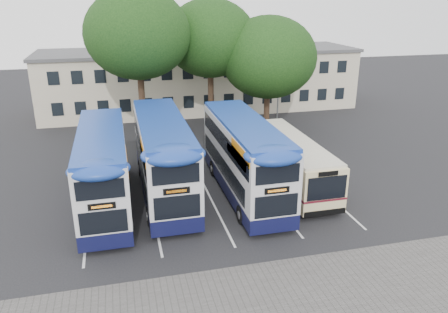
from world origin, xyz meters
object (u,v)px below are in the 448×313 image
Objects in this scene: tree_mid at (210,38)px; bus_dd_right at (244,154)px; bus_dd_left at (103,166)px; bus_single at (290,159)px; lamp_post at (279,68)px; bus_dd_mid at (163,154)px; tree_left at (138,34)px; tree_right at (268,57)px.

tree_mid is 1.03× the size of bus_dd_right.
bus_dd_left is 1.06× the size of bus_single.
lamp_post is 14.94m from bus_single.
lamp_post is 0.81× the size of bus_dd_mid.
tree_left reaches higher than tree_mid.
tree_right is 0.93× the size of bus_dd_left.
tree_left is at bearing 114.93° from bus_dd_right.
tree_left is at bearing -164.55° from lamp_post.
bus_dd_right is at bearing -167.09° from bus_single.
tree_right is (10.62, 0.54, -2.12)m from tree_left.
lamp_post is 21.44m from bus_dd_left.
bus_dd_right reaches higher than bus_dd_left.
tree_left reaches higher than lamp_post.
bus_dd_right is (8.10, -0.29, 0.07)m from bus_dd_left.
tree_right is (4.51, -1.98, -1.46)m from tree_mid.
tree_right is at bearing 2.90° from tree_left.
tree_right is at bearing 78.51° from bus_single.
tree_right reaches higher than lamp_post.
bus_dd_right is (-7.63, -14.62, -2.57)m from lamp_post.
tree_left is 1.10× the size of bus_dd_right.
tree_mid is 14.50m from bus_single.
lamp_post is at bearing 62.45° from bus_dd_right.
tree_left is 13.67m from bus_dd_right.
tree_right is 0.99× the size of bus_single.
lamp_post is at bearing 47.74° from bus_dd_mid.
bus_dd_left is at bearing -166.98° from bus_dd_mid.
bus_single is at bearing -107.51° from lamp_post.
bus_dd_mid is (-5.63, -12.53, -5.40)m from tree_mid.
tree_mid reaches higher than bus_dd_mid.
tree_mid is 1.00× the size of bus_dd_mid.
lamp_post is at bearing 42.35° from bus_dd_left.
tree_mid is at bearing 100.13° from bus_single.
lamp_post is 0.81× the size of tree_mid.
tree_right is at bearing -23.70° from tree_mid.
bus_single is at bearing 12.91° from bus_dd_right.
tree_left is 1.13× the size of bus_dd_left.
tree_left is at bearing 74.76° from bus_dd_left.
bus_dd_mid is at bearing -114.20° from tree_mid.
bus_single is at bearing -101.49° from tree_right.
bus_dd_mid is at bearing -133.87° from tree_right.
bus_dd_mid is 7.98m from bus_single.
lamp_post is at bearing 8.64° from tree_mid.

